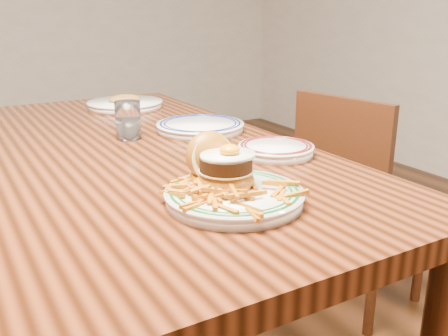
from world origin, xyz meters
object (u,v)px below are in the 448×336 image
table (133,177)px  side_plate (276,149)px  main_plate (230,184)px  chair_right (354,198)px

table → side_plate: bearing=-42.5°
table → main_plate: size_ratio=5.75×
chair_right → main_plate: size_ratio=2.98×
side_plate → chair_right: bearing=12.9°
table → main_plate: 0.50m
main_plate → side_plate: size_ratio=1.43×
chair_right → main_plate: (-0.81, -0.45, 0.34)m
side_plate → table: bearing=126.8°
main_plate → table: bearing=94.4°
table → main_plate: bearing=-86.8°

